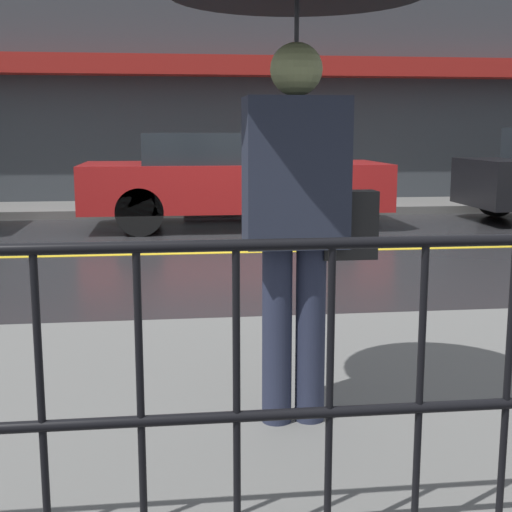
# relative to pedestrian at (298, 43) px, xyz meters

# --- Properties ---
(ground_plane) EXTENTS (80.00, 80.00, 0.00)m
(ground_plane) POSITION_rel_pedestrian_xyz_m (0.23, 5.34, -1.81)
(ground_plane) COLOR #262628
(sidewalk_near) EXTENTS (28.00, 3.07, 0.14)m
(sidewalk_near) POSITION_rel_pedestrian_xyz_m (0.23, 0.31, -1.74)
(sidewalk_near) COLOR #60605E
(sidewalk_near) RESTS_ON ground_plane
(sidewalk_far) EXTENTS (28.00, 1.72, 0.14)m
(sidewalk_far) POSITION_rel_pedestrian_xyz_m (0.23, 9.70, -1.74)
(sidewalk_far) COLOR #60605E
(sidewalk_far) RESTS_ON ground_plane
(lane_marking) EXTENTS (25.20, 0.12, 0.01)m
(lane_marking) POSITION_rel_pedestrian_xyz_m (0.23, 5.34, -1.81)
(lane_marking) COLOR gold
(lane_marking) RESTS_ON ground_plane
(building_storefront) EXTENTS (28.00, 0.85, 4.81)m
(building_storefront) POSITION_rel_pedestrian_xyz_m (0.23, 10.67, 0.61)
(building_storefront) COLOR #383D42
(building_storefront) RESTS_ON ground_plane
(railing_foreground) EXTENTS (12.00, 0.04, 1.00)m
(railing_foreground) POSITION_rel_pedestrian_xyz_m (0.23, -0.97, -1.06)
(railing_foreground) COLOR black
(railing_foreground) RESTS_ON sidewalk_near
(pedestrian) EXTENTS (1.07, 1.07, 2.10)m
(pedestrian) POSITION_rel_pedestrian_xyz_m (0.00, 0.00, 0.00)
(pedestrian) COLOR #23283D
(pedestrian) RESTS_ON sidewalk_near
(car_red) EXTENTS (4.49, 1.77, 1.41)m
(car_red) POSITION_rel_pedestrian_xyz_m (0.40, 7.65, -1.08)
(car_red) COLOR maroon
(car_red) RESTS_ON ground_plane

